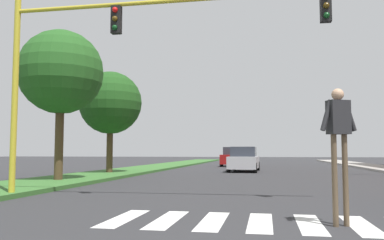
% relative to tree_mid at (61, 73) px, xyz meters
% --- Properties ---
extents(ground_plane, '(140.00, 140.00, 0.00)m').
position_rel_tree_mid_xyz_m(ground_plane, '(8.57, 15.54, -4.75)').
color(ground_plane, '#2D2D30').
extents(crosswalk, '(5.85, 2.20, 0.01)m').
position_rel_tree_mid_xyz_m(crosswalk, '(8.57, -8.10, -4.74)').
color(crosswalk, silver).
rests_on(crosswalk, ground_plane).
extents(median_strip, '(3.61, 64.00, 0.15)m').
position_rel_tree_mid_xyz_m(median_strip, '(-0.12, 13.54, -4.67)').
color(median_strip, '#386B2D').
rests_on(median_strip, ground_plane).
extents(tree_mid, '(3.64, 3.64, 6.44)m').
position_rel_tree_mid_xyz_m(tree_mid, '(0.00, 0.00, 0.00)').
color(tree_mid, '#4C3823').
rests_on(tree_mid, median_strip).
extents(tree_far, '(3.64, 3.64, 5.85)m').
position_rel_tree_mid_xyz_m(tree_far, '(-0.20, 6.19, -0.59)').
color(tree_far, '#4C3823').
rests_on(tree_far, median_strip).
extents(traffic_light_gantry, '(10.56, 0.30, 6.00)m').
position_rel_tree_mid_xyz_m(traffic_light_gantry, '(4.60, -5.21, -0.33)').
color(traffic_light_gantry, gold).
rests_on(traffic_light_gantry, median_strip).
extents(pedestrian_performer, '(0.71, 0.40, 2.49)m').
position_rel_tree_mid_xyz_m(pedestrian_performer, '(10.00, -8.24, -3.09)').
color(pedestrian_performer, brown).
rests_on(pedestrian_performer, ground_plane).
extents(sedan_midblock, '(2.02, 4.30, 1.65)m').
position_rel_tree_mid_xyz_m(sedan_midblock, '(7.22, 11.42, -3.98)').
color(sedan_midblock, '#B7B7BC').
rests_on(sedan_midblock, ground_plane).
extents(sedan_distant, '(2.20, 4.52, 1.74)m').
position_rel_tree_mid_xyz_m(sedan_distant, '(5.78, 21.19, -3.94)').
color(sedan_distant, maroon).
rests_on(sedan_distant, ground_plane).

